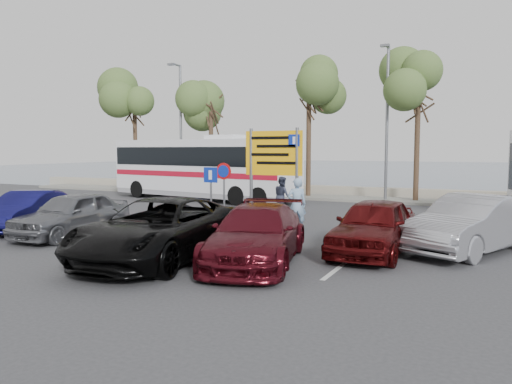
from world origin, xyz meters
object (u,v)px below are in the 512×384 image
at_px(street_lamp_left, 180,121).
at_px(pedestrian_near, 297,204).
at_px(car_maroon, 257,235).
at_px(car_red, 374,226).
at_px(street_lamp_right, 387,116).
at_px(pedestrian_far, 282,196).
at_px(coach_bus_left, 202,170).
at_px(car_silver_b, 472,224).
at_px(direction_sign, 274,161).
at_px(car_silver_a, 72,214).
at_px(suv_black, 159,229).
at_px(car_blue, 27,211).

distance_m(street_lamp_left, pedestrian_near, 16.40).
distance_m(car_maroon, car_red, 3.39).
bearing_deg(street_lamp_right, pedestrian_far, -113.00).
bearing_deg(coach_bus_left, car_silver_b, -32.37).
bearing_deg(car_red, coach_bus_left, 140.26).
xyz_separation_m(street_lamp_right, car_maroon, (-0.10, -15.74, -3.88)).
distance_m(direction_sign, car_silver_a, 7.11).
bearing_deg(suv_black, direction_sign, 80.21).
distance_m(street_lamp_right, coach_bus_left, 10.39).
height_order(car_blue, pedestrian_far, pedestrian_far).
bearing_deg(pedestrian_near, car_blue, -5.08).
relative_size(coach_bus_left, suv_black, 2.07).
bearing_deg(car_blue, car_silver_b, -7.40).
distance_m(car_blue, car_red, 11.94).
distance_m(coach_bus_left, car_blue, 11.61).
relative_size(street_lamp_right, pedestrian_far, 4.79).
bearing_deg(coach_bus_left, direction_sign, -44.22).
relative_size(street_lamp_right, direction_sign, 2.23).
bearing_deg(car_red, suv_black, -145.30).
relative_size(car_red, suv_black, 0.78).
relative_size(suv_black, pedestrian_far, 3.41).
xyz_separation_m(street_lamp_left, car_maroon, (12.90, -15.74, -3.88)).
relative_size(direction_sign, car_silver_b, 0.75).
bearing_deg(street_lamp_right, car_silver_a, -115.75).
xyz_separation_m(direction_sign, car_maroon, (1.90, -5.42, -1.71)).
xyz_separation_m(street_lamp_right, car_silver_b, (4.70, -12.02, -3.81)).
distance_m(direction_sign, pedestrian_near, 1.82).
height_order(street_lamp_left, direction_sign, street_lamp_left).
relative_size(suv_black, pedestrian_near, 3.09).
distance_m(car_maroon, pedestrian_near, 5.26).
xyz_separation_m(coach_bus_left, pedestrian_far, (6.50, -4.05, -0.83)).
distance_m(car_blue, suv_black, 7.33).
relative_size(street_lamp_right, pedestrian_near, 4.35).
xyz_separation_m(coach_bus_left, suv_black, (7.00, -13.47, -0.88)).
xyz_separation_m(suv_black, car_silver_b, (7.20, 4.47, 0.00)).
bearing_deg(pedestrian_near, street_lamp_left, -71.57).
xyz_separation_m(coach_bus_left, car_silver_a, (2.32, -11.86, -0.94)).
relative_size(direction_sign, car_maroon, 0.73).
relative_size(street_lamp_left, suv_black, 1.41).
height_order(direction_sign, pedestrian_near, direction_sign).
distance_m(direction_sign, car_blue, 8.87).
bearing_deg(car_blue, direction_sign, 11.76).
height_order(coach_bus_left, car_silver_a, coach_bus_left).
height_order(car_red, suv_black, suv_black).
bearing_deg(suv_black, pedestrian_near, 70.69).
bearing_deg(car_blue, street_lamp_left, 85.60).
xyz_separation_m(car_maroon, pedestrian_near, (-0.90, 5.18, 0.20)).
bearing_deg(street_lamp_left, coach_bus_left, -40.78).
xyz_separation_m(street_lamp_right, car_silver_a, (-7.18, -14.88, -3.87)).
xyz_separation_m(direction_sign, pedestrian_near, (1.00, -0.24, -1.51)).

